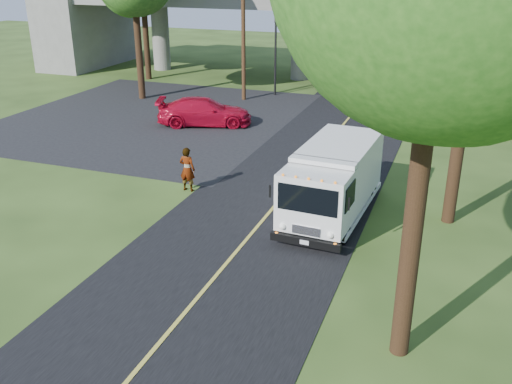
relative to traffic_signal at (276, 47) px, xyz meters
The scene contains 10 objects.
ground 26.87m from the traffic_signal, 77.01° to the right, with size 120.00×120.00×0.00m, color #2C4217.
road 17.38m from the traffic_signal, 69.44° to the right, with size 7.00×90.00×0.02m, color black.
parking_lot 9.96m from the traffic_signal, 122.01° to the right, with size 16.00×18.00×0.01m, color black.
lane_line 17.38m from the traffic_signal, 69.44° to the right, with size 0.12×90.00×0.01m, color gold.
overpass 8.59m from the traffic_signal, 45.00° to the left, with size 54.00×10.00×7.30m.
traffic_signal is the anchor object (origin of this frame).
utility_pole 2.86m from the traffic_signal, 126.87° to the right, with size 1.60×0.26×9.00m.
step_van 19.83m from the traffic_signal, 65.45° to the right, with size 2.62×6.33×2.61m.
red_sedan 8.91m from the traffic_signal, 98.84° to the right, with size 2.12×5.21×1.51m, color #B80B26.
pedestrian 17.88m from the traffic_signal, 82.87° to the right, with size 0.66×0.43×1.81m, color gray.
Camera 1 is at (6.16, -10.64, 8.70)m, focal length 40.00 mm.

